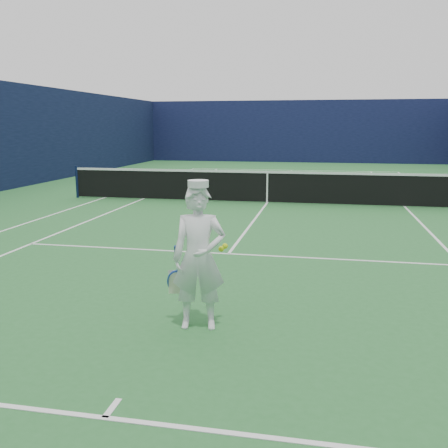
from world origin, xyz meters
TOP-DOWN VIEW (x-y plane):
  - ground at (0.00, 0.00)m, footprint 80.00×80.00m
  - court_markings at (0.00, 0.00)m, footprint 11.03×23.83m
  - windscreen_fence at (0.00, 0.00)m, footprint 20.12×36.12m
  - tennis_net at (0.00, 0.00)m, footprint 12.88×0.09m
  - tennis_player at (0.30, -9.86)m, footprint 0.81×0.51m

SIDE VIEW (x-z plane):
  - ground at x=0.00m, z-range 0.00..0.00m
  - court_markings at x=0.00m, z-range 0.00..0.01m
  - tennis_net at x=0.00m, z-range 0.02..1.09m
  - tennis_player at x=0.30m, z-range -0.02..1.75m
  - windscreen_fence at x=0.00m, z-range 0.00..4.00m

